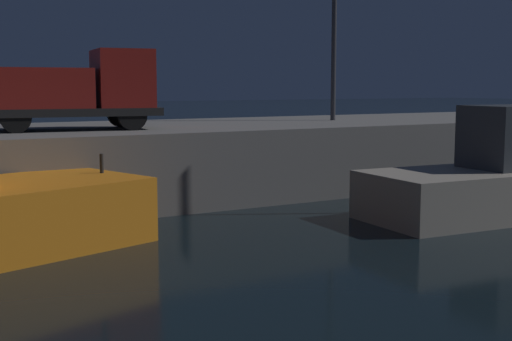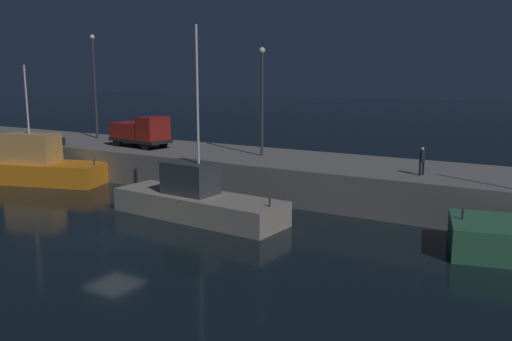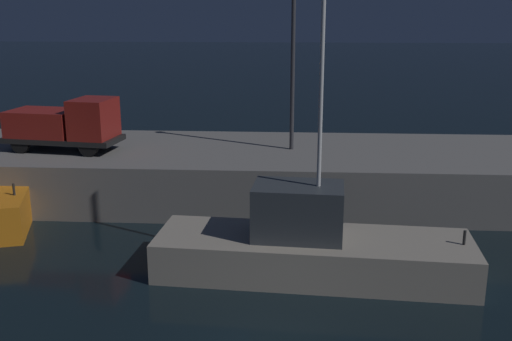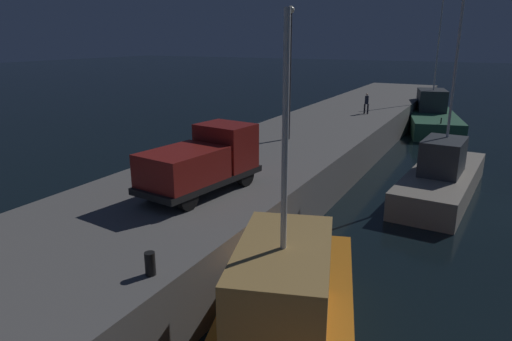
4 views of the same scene
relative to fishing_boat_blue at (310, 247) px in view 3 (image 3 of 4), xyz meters
The scene contains 4 objects.
pier_quay 8.97m from the fishing_boat_blue, 97.91° to the left, with size 79.72×8.28×2.44m.
fishing_boat_blue is the anchor object (origin of this frame).
lamp_post_east 10.75m from the fishing_boat_blue, 94.56° to the left, with size 0.44×0.44×7.73m.
utility_truck 14.23m from the fishing_boat_blue, 145.22° to the left, with size 5.67×2.91×2.54m.
Camera 3 is at (0.53, -13.74, 8.99)m, focal length 41.64 mm.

